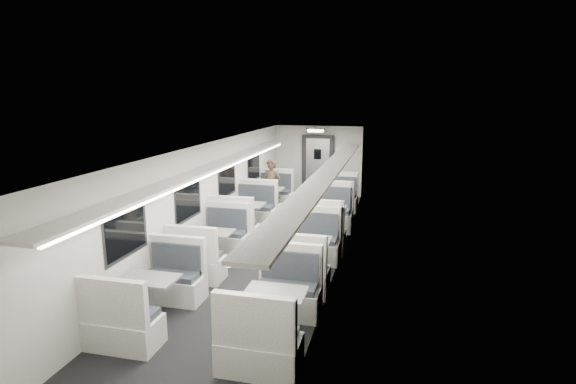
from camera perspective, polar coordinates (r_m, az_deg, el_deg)
The scene contains 19 objects.
room at distance 9.77m, azimuth -2.04°, elevation -1.02°, with size 3.24×12.24×2.64m.
booth_left_a at distance 13.20m, azimuth -2.54°, elevation -1.08°, with size 1.09×2.20×1.18m.
booth_left_b at distance 11.26m, azimuth -5.47°, elevation -3.42°, with size 1.13×2.29×1.22m.
booth_left_c at distance 9.40m, azimuth -9.60°, elevation -7.00°, with size 1.02×2.08×1.11m.
booth_left_d at distance 7.42m, azimuth -16.96°, elevation -12.86°, with size 1.00×2.03×1.09m.
booth_right_a at distance 12.82m, azimuth 6.10°, elevation -1.58°, with size 1.07×2.17×1.16m.
booth_right_b at distance 10.81m, azimuth 4.67°, elevation -4.01°, with size 1.16×2.36×1.26m.
booth_right_c at distance 8.75m, azimuth 2.43°, elevation -8.22°, with size 1.06×2.16×1.15m.
booth_right_d at distance 6.63m, azimuth -1.63°, elevation -15.32°, with size 1.04×2.12×1.13m.
passenger at distance 12.90m, azimuth -2.13°, elevation 0.57°, with size 0.60×0.39×1.65m, color black.
window_a at distance 13.36m, azimuth -4.34°, elevation 3.23°, with size 0.02×1.18×0.84m, color black.
window_b at distance 11.31m, azimuth -7.72°, elevation 1.50°, with size 0.02×1.18×0.84m, color black.
window_c at distance 9.34m, azimuth -12.54°, elevation -0.99°, with size 0.02×1.18×0.84m, color black.
window_d at distance 7.49m, azimuth -19.85°, elevation -4.74°, with size 0.02×1.18×0.84m, color black.
luggage_rack_left at distance 9.76m, azimuth -9.62°, elevation 3.08°, with size 0.46×10.40×0.09m.
luggage_rack_right at distance 9.09m, azimuth 5.01°, elevation 2.53°, with size 0.46×10.40×0.09m.
vestibule_door at distance 15.50m, azimuth 3.79°, elevation 3.34°, with size 1.10×0.13×2.10m.
exit_sign at distance 14.87m, azimuth 3.54°, elevation 7.78°, with size 0.62×0.12×0.16m.
wall_notice at distance 15.31m, azimuth 6.58°, elevation 4.92°, with size 0.32×0.02×0.40m, color white.
Camera 1 is at (2.53, -9.16, 3.46)m, focal length 28.00 mm.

